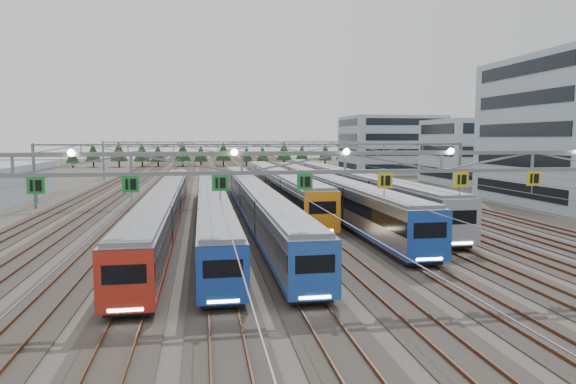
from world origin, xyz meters
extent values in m
plane|color=#47423A|center=(0.00, 0.00, 0.00)|extent=(400.00, 400.00, 0.00)
cube|color=#2D2823|center=(0.00, 100.00, 0.04)|extent=(54.00, 260.00, 0.08)
cube|color=brown|center=(-25.47, 100.00, 0.16)|extent=(0.08, 260.00, 0.16)
cube|color=brown|center=(25.47, 100.00, 0.16)|extent=(0.08, 260.00, 0.16)
cube|color=brown|center=(-0.72, 100.00, 0.16)|extent=(0.08, 260.00, 0.16)
cube|color=brown|center=(0.72, 100.00, 0.16)|extent=(0.08, 260.00, 0.16)
cube|color=black|center=(-11.25, 25.61, 0.41)|extent=(2.26, 56.37, 0.34)
cube|color=#929599|center=(-11.25, 25.61, 2.07)|extent=(2.66, 57.52, 3.00)
cube|color=black|center=(-11.25, 25.61, 2.43)|extent=(2.72, 57.23, 0.90)
cube|color=#B3281B|center=(-11.25, 25.61, 0.81)|extent=(2.71, 57.23, 0.33)
cube|color=slate|center=(-11.25, 25.61, 3.66)|extent=(2.40, 56.37, 0.24)
cube|color=#B3281B|center=(-11.25, -3.10, 2.07)|extent=(2.68, 0.12, 3.00)
cube|color=black|center=(-11.25, -3.13, 2.43)|extent=(2.00, 0.10, 0.90)
cube|color=white|center=(-11.25, -3.16, 0.76)|extent=(1.60, 0.06, 0.14)
cube|color=black|center=(-6.75, 23.91, 0.41)|extent=(2.19, 51.94, 0.33)
cube|color=#929599|center=(-6.75, 23.91, 2.01)|extent=(2.58, 53.00, 2.90)
cube|color=black|center=(-6.75, 23.91, 2.36)|extent=(2.64, 52.73, 0.87)
cube|color=#1B42A3|center=(-6.75, 23.91, 0.79)|extent=(2.63, 52.73, 0.32)
cube|color=slate|center=(-6.75, 23.91, 3.56)|extent=(2.32, 51.94, 0.23)
cube|color=#1B42A3|center=(-6.75, -2.54, 2.01)|extent=(2.60, 0.12, 2.90)
cube|color=black|center=(-6.75, -2.57, 2.36)|extent=(1.93, 0.10, 0.87)
cube|color=white|center=(-6.75, -2.60, 0.75)|extent=(1.55, 0.06, 0.14)
cube|color=black|center=(-2.25, 29.22, 0.41)|extent=(2.28, 62.70, 0.34)
cube|color=#929599|center=(-2.25, 29.22, 2.08)|extent=(2.68, 63.98, 3.01)
cube|color=black|center=(-2.25, 29.22, 2.44)|extent=(2.74, 63.66, 0.91)
cube|color=#2051B1|center=(-2.25, 29.22, 0.81)|extent=(2.73, 63.66, 0.33)
cube|color=slate|center=(-2.25, 29.22, 3.68)|extent=(2.41, 62.70, 0.24)
cube|color=#2051B1|center=(-2.25, -2.72, 2.08)|extent=(2.70, 0.12, 3.01)
cube|color=black|center=(-2.25, -2.75, 2.44)|extent=(2.01, 0.10, 0.91)
cube|color=white|center=(-2.25, -2.78, 0.77)|extent=(1.61, 0.06, 0.14)
cube|color=black|center=(2.25, 40.88, 0.44)|extent=(2.66, 51.42, 0.40)
cube|color=#929599|center=(2.25, 40.88, 2.39)|extent=(3.13, 52.47, 3.52)
cube|color=black|center=(2.25, 40.88, 2.81)|extent=(3.19, 52.21, 1.06)
cube|color=orange|center=(2.25, 40.88, 0.91)|extent=(3.18, 52.21, 0.39)
cube|color=slate|center=(2.25, 40.88, 4.26)|extent=(2.81, 51.42, 0.28)
cube|color=orange|center=(2.25, 14.70, 2.39)|extent=(3.15, 0.12, 3.52)
cube|color=black|center=(2.25, 14.67, 2.81)|extent=(2.35, 0.10, 1.06)
cube|color=white|center=(2.25, 14.64, 0.85)|extent=(1.88, 0.06, 0.17)
cube|color=black|center=(6.75, 34.46, 0.43)|extent=(2.55, 60.37, 0.39)
cube|color=#929599|center=(6.75, 34.46, 2.30)|extent=(3.00, 61.60, 3.38)
cube|color=black|center=(6.75, 34.46, 2.71)|extent=(3.06, 61.29, 1.02)
cube|color=#1946B0|center=(6.75, 34.46, 0.88)|extent=(3.05, 61.29, 0.38)
cube|color=slate|center=(6.75, 34.46, 4.10)|extent=(2.70, 60.37, 0.27)
cube|color=#1946B0|center=(6.75, 3.71, 2.30)|extent=(3.02, 0.12, 3.38)
cube|color=black|center=(6.75, 3.68, 2.71)|extent=(2.25, 0.10, 1.02)
cube|color=white|center=(6.75, 3.65, 0.83)|extent=(1.80, 0.06, 0.16)
cube|color=black|center=(11.25, 41.89, 0.44)|extent=(2.63, 66.51, 0.40)
cube|color=#929599|center=(11.25, 41.89, 2.37)|extent=(3.09, 67.86, 3.48)
cube|color=black|center=(11.25, 41.89, 2.78)|extent=(3.15, 67.53, 1.05)
cube|color=#8F939C|center=(11.25, 41.89, 0.90)|extent=(3.14, 67.53, 0.39)
cube|color=slate|center=(11.25, 41.89, 4.22)|extent=(2.78, 66.51, 0.28)
cube|color=#8F939C|center=(11.25, 8.00, 2.37)|extent=(3.11, 0.12, 3.48)
cube|color=black|center=(11.25, 7.97, 2.78)|extent=(2.32, 0.10, 1.05)
cube|color=white|center=(11.25, 7.94, 0.85)|extent=(1.86, 0.06, 0.17)
cube|color=slate|center=(0.00, 0.00, 7.80)|extent=(56.00, 0.22, 0.22)
cube|color=slate|center=(0.00, 0.00, 6.80)|extent=(56.00, 0.22, 0.22)
cube|color=#1B8930|center=(-15.75, -0.12, 6.30)|extent=(0.85, 0.06, 0.85)
cube|color=#1B8930|center=(-11.25, -0.12, 6.30)|extent=(0.85, 0.06, 0.85)
cube|color=#1B8930|center=(-6.75, -0.12, 6.30)|extent=(0.85, 0.06, 0.85)
cube|color=#1B8930|center=(-2.25, -0.12, 6.30)|extent=(0.85, 0.06, 0.85)
cube|color=gold|center=(2.25, -0.12, 6.30)|extent=(0.85, 0.06, 0.85)
cube|color=gold|center=(6.75, -0.12, 6.30)|extent=(0.85, 0.06, 0.85)
cube|color=gold|center=(11.25, -0.12, 6.30)|extent=(0.85, 0.06, 0.85)
cylinder|color=slate|center=(-28.00, 40.00, 4.00)|extent=(0.36, 0.36, 8.00)
cylinder|color=slate|center=(28.00, 40.00, 4.00)|extent=(0.36, 0.36, 8.00)
cube|color=slate|center=(0.00, 40.00, 7.80)|extent=(56.00, 0.22, 0.22)
cube|color=slate|center=(0.00, 40.00, 6.80)|extent=(56.00, 0.22, 0.22)
cylinder|color=slate|center=(-28.00, 85.00, 4.00)|extent=(0.36, 0.36, 8.00)
cylinder|color=slate|center=(28.00, 85.00, 4.00)|extent=(0.36, 0.36, 8.00)
cube|color=slate|center=(0.00, 85.00, 7.80)|extent=(56.00, 0.22, 0.22)
cube|color=slate|center=(0.00, 85.00, 6.80)|extent=(56.00, 0.22, 0.22)
cube|color=#9CB0BB|center=(42.95, 64.14, 6.07)|extent=(14.00, 16.00, 12.14)
cube|color=#9CB0BB|center=(38.17, 93.68, 6.96)|extent=(22.00, 18.00, 13.92)
camera|label=1|loc=(-7.65, -26.91, 8.61)|focal=32.00mm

